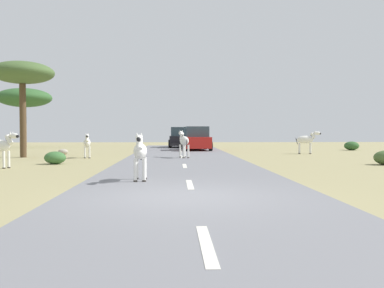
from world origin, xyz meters
The scene contains 15 objects.
ground_plane centered at (0.00, 0.00, 0.00)m, with size 90.00×90.00×0.00m, color #998E60.
road centered at (0.20, 0.00, 0.03)m, with size 6.00×64.00×0.05m, color slate.
lane_markings centered at (0.20, -1.00, 0.05)m, with size 0.16×56.00×0.01m.
zebra_0 centered at (-1.20, 2.92, 0.88)m, with size 0.41×1.48×1.39m.
zebra_1 centered at (0.28, 13.32, 0.93)m, with size 0.65×1.54×1.48m.
zebra_2 centered at (8.20, 17.56, 0.90)m, with size 1.58×0.61×1.50m.
zebra_3 centered at (-4.97, 14.02, 0.81)m, with size 0.56×1.43×1.36m.
zebra_4 centered at (-7.08, 7.81, 0.87)m, with size 1.47×0.85×1.47m.
car_0 centered at (1.36, 22.11, 0.85)m, with size 2.24×4.45×1.74m.
car_1 centered at (0.31, 27.47, 0.85)m, with size 2.10×4.38×1.74m.
tree_1 centered at (-8.64, 14.72, 4.61)m, with size 3.46×3.46×5.30m.
tree_4 centered at (-13.59, 29.25, 4.38)m, with size 4.77×4.77×5.25m.
bush_1 centered at (-5.53, 9.81, 0.28)m, with size 0.94×0.85×0.57m, color #386633.
bush_3 centered at (13.20, 22.44, 0.33)m, with size 1.11×1.00×0.66m, color #2D5628.
rock_1 centered at (-7.11, 17.24, 0.18)m, with size 0.61×0.46×0.36m, color #A89E8C.
Camera 1 is at (-0.20, -9.38, 1.50)m, focal length 39.96 mm.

